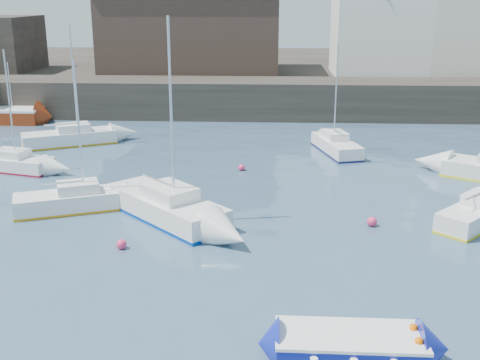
{
  "coord_description": "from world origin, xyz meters",
  "views": [
    {
      "loc": [
        1.31,
        -14.36,
        9.61
      ],
      "look_at": [
        0.0,
        12.0,
        1.5
      ],
      "focal_mm": 45.0,
      "sensor_mm": 36.0,
      "label": 1
    }
  ],
  "objects_px": {
    "sailboat_h": "(70,137)",
    "buoy_far": "(242,170)",
    "sailboat_b": "(166,206)",
    "buoy_mid": "(372,226)",
    "sailboat_c": "(478,213)",
    "buoy_near": "(122,249)",
    "sailboat_e": "(9,162)",
    "sailboat_a": "(74,200)",
    "sailboat_f": "(336,145)",
    "blue_dinghy": "(349,345)"
  },
  "relations": [
    {
      "from": "sailboat_f",
      "to": "sailboat_h",
      "type": "relative_size",
      "value": 0.87
    },
    {
      "from": "sailboat_c",
      "to": "buoy_near",
      "type": "relative_size",
      "value": 15.65
    },
    {
      "from": "sailboat_f",
      "to": "sailboat_a",
      "type": "bearing_deg",
      "value": -139.36
    },
    {
      "from": "sailboat_b",
      "to": "sailboat_c",
      "type": "bearing_deg",
      "value": 0.05
    },
    {
      "from": "blue_dinghy",
      "to": "buoy_mid",
      "type": "bearing_deg",
      "value": 77.56
    },
    {
      "from": "blue_dinghy",
      "to": "sailboat_a",
      "type": "xyz_separation_m",
      "value": [
        -11.36,
        11.51,
        0.05
      ]
    },
    {
      "from": "blue_dinghy",
      "to": "sailboat_c",
      "type": "relative_size",
      "value": 0.64
    },
    {
      "from": "sailboat_e",
      "to": "buoy_far",
      "type": "relative_size",
      "value": 17.97
    },
    {
      "from": "sailboat_b",
      "to": "buoy_mid",
      "type": "height_order",
      "value": "sailboat_b"
    },
    {
      "from": "blue_dinghy",
      "to": "buoy_far",
      "type": "bearing_deg",
      "value": 101.7
    },
    {
      "from": "blue_dinghy",
      "to": "sailboat_e",
      "type": "xyz_separation_m",
      "value": [
        -17.2,
        17.99,
        0.01
      ]
    },
    {
      "from": "sailboat_a",
      "to": "sailboat_b",
      "type": "xyz_separation_m",
      "value": [
        4.49,
        -0.85,
        0.09
      ]
    },
    {
      "from": "sailboat_c",
      "to": "sailboat_a",
      "type": "bearing_deg",
      "value": 177.37
    },
    {
      "from": "sailboat_a",
      "to": "sailboat_c",
      "type": "distance_m",
      "value": 18.28
    },
    {
      "from": "sailboat_c",
      "to": "buoy_far",
      "type": "xyz_separation_m",
      "value": [
        -10.75,
        7.88,
        -0.49
      ]
    },
    {
      "from": "sailboat_h",
      "to": "buoy_near",
      "type": "xyz_separation_m",
      "value": [
        7.6,
        -17.07,
        -0.51
      ]
    },
    {
      "from": "sailboat_c",
      "to": "sailboat_e",
      "type": "relative_size",
      "value": 0.94
    },
    {
      "from": "blue_dinghy",
      "to": "sailboat_h",
      "type": "xyz_separation_m",
      "value": [
        -15.67,
        24.22,
        0.08
      ]
    },
    {
      "from": "sailboat_b",
      "to": "sailboat_e",
      "type": "relative_size",
      "value": 1.29
    },
    {
      "from": "sailboat_c",
      "to": "blue_dinghy",
      "type": "bearing_deg",
      "value": -122.89
    },
    {
      "from": "buoy_mid",
      "to": "sailboat_h",
      "type": "bearing_deg",
      "value": 141.78
    },
    {
      "from": "sailboat_c",
      "to": "buoy_mid",
      "type": "height_order",
      "value": "sailboat_c"
    },
    {
      "from": "buoy_near",
      "to": "sailboat_f",
      "type": "bearing_deg",
      "value": 57.52
    },
    {
      "from": "sailboat_h",
      "to": "buoy_near",
      "type": "height_order",
      "value": "sailboat_h"
    },
    {
      "from": "blue_dinghy",
      "to": "buoy_far",
      "type": "xyz_separation_m",
      "value": [
        -3.84,
        18.55,
        -0.43
      ]
    },
    {
      "from": "buoy_far",
      "to": "sailboat_h",
      "type": "bearing_deg",
      "value": 154.39
    },
    {
      "from": "sailboat_a",
      "to": "sailboat_h",
      "type": "distance_m",
      "value": 13.42
    },
    {
      "from": "sailboat_e",
      "to": "sailboat_a",
      "type": "bearing_deg",
      "value": -47.94
    },
    {
      "from": "sailboat_c",
      "to": "buoy_far",
      "type": "relative_size",
      "value": 16.85
    },
    {
      "from": "sailboat_b",
      "to": "sailboat_e",
      "type": "bearing_deg",
      "value": 144.67
    },
    {
      "from": "buoy_mid",
      "to": "buoy_near",
      "type": "bearing_deg",
      "value": -163.94
    },
    {
      "from": "sailboat_h",
      "to": "buoy_mid",
      "type": "bearing_deg",
      "value": -38.22
    },
    {
      "from": "blue_dinghy",
      "to": "buoy_near",
      "type": "xyz_separation_m",
      "value": [
        -8.07,
        7.16,
        -0.43
      ]
    },
    {
      "from": "blue_dinghy",
      "to": "sailboat_h",
      "type": "bearing_deg",
      "value": 122.9
    },
    {
      "from": "sailboat_h",
      "to": "buoy_far",
      "type": "relative_size",
      "value": 20.56
    },
    {
      "from": "sailboat_e",
      "to": "buoy_far",
      "type": "distance_m",
      "value": 13.38
    },
    {
      "from": "buoy_far",
      "to": "blue_dinghy",
      "type": "bearing_deg",
      "value": -78.3
    },
    {
      "from": "blue_dinghy",
      "to": "sailboat_e",
      "type": "height_order",
      "value": "sailboat_e"
    },
    {
      "from": "blue_dinghy",
      "to": "sailboat_c",
      "type": "height_order",
      "value": "sailboat_c"
    },
    {
      "from": "sailboat_c",
      "to": "sailboat_f",
      "type": "distance_m",
      "value": 13.25
    },
    {
      "from": "sailboat_e",
      "to": "buoy_far",
      "type": "xyz_separation_m",
      "value": [
        13.36,
        0.57,
        -0.45
      ]
    },
    {
      "from": "sailboat_f",
      "to": "buoy_near",
      "type": "distance_m",
      "value": 18.77
    },
    {
      "from": "sailboat_h",
      "to": "buoy_far",
      "type": "height_order",
      "value": "sailboat_h"
    },
    {
      "from": "sailboat_b",
      "to": "buoy_mid",
      "type": "relative_size",
      "value": 19.87
    },
    {
      "from": "sailboat_e",
      "to": "sailboat_h",
      "type": "distance_m",
      "value": 6.42
    },
    {
      "from": "sailboat_c",
      "to": "sailboat_b",
      "type": "bearing_deg",
      "value": -179.95
    },
    {
      "from": "blue_dinghy",
      "to": "sailboat_c",
      "type": "bearing_deg",
      "value": 57.11
    },
    {
      "from": "sailboat_b",
      "to": "buoy_mid",
      "type": "distance_m",
      "value": 9.14
    },
    {
      "from": "buoy_mid",
      "to": "sailboat_c",
      "type": "bearing_deg",
      "value": 6.74
    },
    {
      "from": "sailboat_c",
      "to": "buoy_near",
      "type": "bearing_deg",
      "value": -166.78
    }
  ]
}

